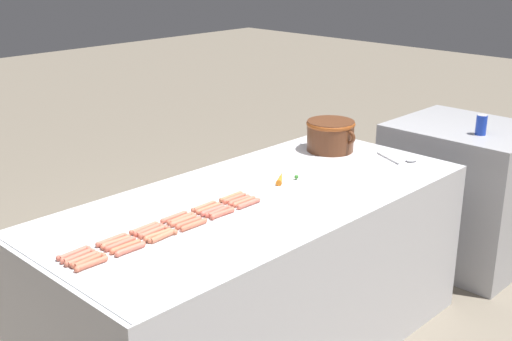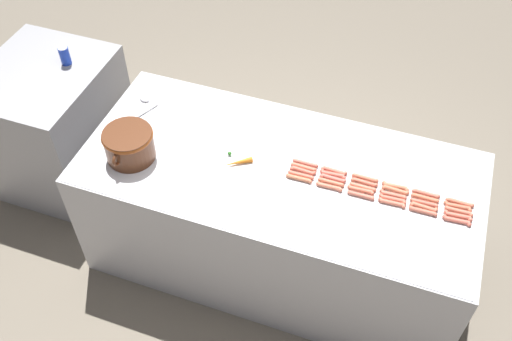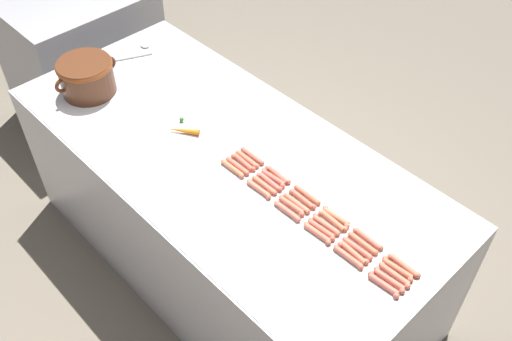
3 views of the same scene
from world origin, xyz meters
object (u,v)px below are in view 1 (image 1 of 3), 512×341
(hot_dog_5, at_px, (231,197))
(serving_spoon, at_px, (403,159))
(hot_dog_9, at_px, (181,219))
(hot_dog_23, at_px, (244,202))
(hot_dog_6, at_px, (78,256))
(carrot, at_px, (281,178))
(hot_dog_4, at_px, (204,206))
(hot_dog_17, at_px, (239,200))
(bean_pot, at_px, (330,134))
(hot_dog_20, at_px, (158,235))
(hot_dog_19, at_px, (126,247))
(hot_dog_1, at_px, (111,240))
(hot_dog_3, at_px, (174,217))
(hot_dog_0, at_px, (74,253))
(hot_dog_15, at_px, (184,221))
(hot_dog_26, at_px, (163,236))
(hot_dog_25, at_px, (130,249))
(hot_dog_18, at_px, (89,260))
(hot_dog_28, at_px, (222,213))
(hot_dog_27, at_px, (194,225))
(hot_dog_24, at_px, (91,264))
(hot_dog_29, at_px, (249,203))
(soda_can, at_px, (481,125))
(hot_dog_8, at_px, (148,230))
(hot_dog_21, at_px, (188,223))
(hot_dog_14, at_px, (154,232))
(hot_dog_10, at_px, (209,208))
(hot_dog_12, at_px, (82,259))
(hot_dog_7, at_px, (116,242))
(hot_dog_11, at_px, (235,198))
(hot_dog_16, at_px, (213,210))
(hot_dog_2, at_px, (144,228))
(hot_dog_13, at_px, (121,244))

(hot_dog_5, relative_size, serving_spoon, 0.58)
(hot_dog_9, relative_size, hot_dog_23, 1.00)
(hot_dog_6, bearing_deg, carrot, 91.40)
(hot_dog_4, distance_m, hot_dog_17, 0.18)
(bean_pot, height_order, serving_spoon, bean_pot)
(carrot, bearing_deg, hot_dog_20, -83.85)
(hot_dog_5, bearing_deg, hot_dog_19, -82.20)
(hot_dog_19, bearing_deg, hot_dog_6, -109.40)
(hot_dog_1, height_order, hot_dog_3, same)
(hot_dog_0, bearing_deg, hot_dog_15, 82.64)
(hot_dog_17, relative_size, hot_dog_26, 1.00)
(hot_dog_19, xyz_separation_m, hot_dog_25, (0.03, 0.00, 0.00))
(hot_dog_18, distance_m, hot_dog_28, 0.68)
(hot_dog_23, xyz_separation_m, hot_dog_28, (0.03, -0.17, 0.00))
(hot_dog_27, bearing_deg, hot_dog_24, -90.27)
(hot_dog_1, height_order, hot_dog_23, same)
(hot_dog_18, relative_size, carrot, 0.95)
(hot_dog_17, height_order, bean_pot, bean_pot)
(hot_dog_23, bearing_deg, hot_dog_29, -0.87)
(hot_dog_3, xyz_separation_m, soda_can, (0.42, 2.07, 0.10))
(hot_dog_9, relative_size, hot_dog_27, 1.00)
(hot_dog_8, distance_m, hot_dog_20, 0.07)
(hot_dog_3, distance_m, serving_spoon, 1.46)
(hot_dog_0, relative_size, hot_dog_21, 1.00)
(hot_dog_20, distance_m, hot_dog_26, 0.03)
(hot_dog_6, height_order, hot_dog_14, same)
(bean_pot, bearing_deg, hot_dog_21, -79.60)
(hot_dog_28, bearing_deg, hot_dog_15, -108.36)
(hot_dog_3, height_order, hot_dog_10, same)
(hot_dog_3, distance_m, hot_dog_24, 0.52)
(hot_dog_12, distance_m, hot_dog_28, 0.69)
(hot_dog_7, bearing_deg, hot_dog_14, 79.12)
(hot_dog_9, xyz_separation_m, hot_dog_15, (0.03, -0.01, 0.00))
(hot_dog_12, xyz_separation_m, hot_dog_27, (0.06, 0.51, 0.00))
(hot_dog_6, bearing_deg, hot_dog_11, 90.10)
(hot_dog_26, bearing_deg, hot_dog_9, 117.39)
(hot_dog_16, bearing_deg, hot_dog_12, -90.04)
(hot_dog_7, relative_size, hot_dog_25, 1.00)
(hot_dog_23, height_order, soda_can, soda_can)
(hot_dog_8, relative_size, serving_spoon, 0.58)
(hot_dog_15, distance_m, hot_dog_26, 0.18)
(hot_dog_18, distance_m, hot_dog_26, 0.34)
(hot_dog_6, relative_size, hot_dog_23, 1.00)
(hot_dog_2, bearing_deg, hot_dog_23, 80.03)
(hot_dog_17, bearing_deg, hot_dog_3, -100.95)
(hot_dog_15, bearing_deg, hot_dog_13, -90.22)
(hot_dog_5, relative_size, soda_can, 1.20)
(hot_dog_3, height_order, hot_dog_4, same)
(hot_dog_19, bearing_deg, hot_dog_2, 119.96)
(hot_dog_4, bearing_deg, soda_can, 77.44)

